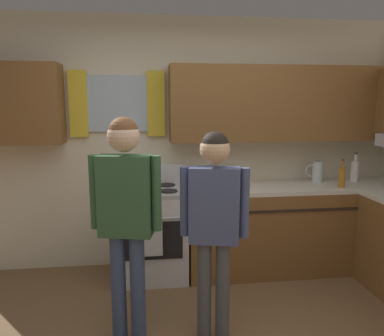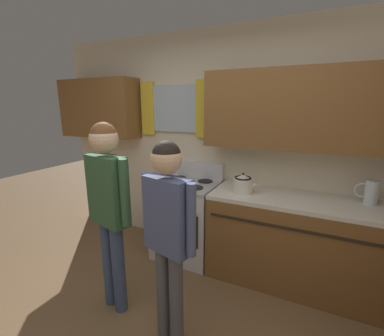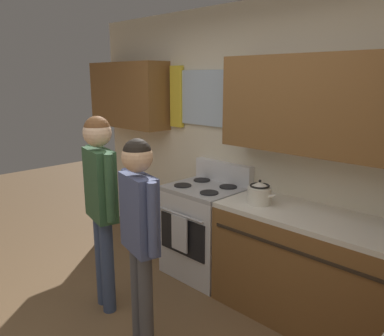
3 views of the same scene
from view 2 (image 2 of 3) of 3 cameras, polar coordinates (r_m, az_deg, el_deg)
back_wall_unit at (r=2.98m, az=8.07°, el=7.93°), size 4.60×0.42×2.60m
kitchen_counter_run at (r=2.53m, az=35.99°, el=-20.53°), size 2.26×2.20×0.90m
stove_oven at (r=3.15m, az=-1.12°, el=-10.79°), size 0.70×0.67×1.10m
stovetop_kettle at (r=2.68m, az=11.07°, el=-3.35°), size 0.27×0.20×0.21m
water_pitcher at (r=2.82m, az=34.46°, el=-4.39°), size 0.19×0.11×0.22m
adult_left at (r=2.24m, az=-17.82°, el=-6.13°), size 0.50×0.24×1.64m
adult_in_plaid at (r=1.85m, az=-5.28°, el=-11.84°), size 0.47×0.23×1.54m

